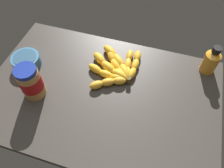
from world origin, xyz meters
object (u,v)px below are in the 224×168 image
(honey_bottle, at_px, (211,61))
(banana_bunch, at_px, (116,67))
(peanut_butter_jar, at_px, (31,82))
(small_bowl, at_px, (26,61))

(honey_bottle, bearing_deg, banana_bunch, 17.29)
(banana_bunch, distance_m, honey_bottle, 0.39)
(banana_bunch, xyz_separation_m, peanut_butter_jar, (0.27, 0.21, 0.06))
(honey_bottle, bearing_deg, peanut_butter_jar, 26.73)
(honey_bottle, xyz_separation_m, small_bowl, (0.75, 0.20, -0.03))
(honey_bottle, relative_size, small_bowl, 1.12)
(banana_bunch, height_order, peanut_butter_jar, peanut_butter_jar)
(small_bowl, bearing_deg, honey_bottle, -164.96)
(peanut_butter_jar, bearing_deg, banana_bunch, -142.57)
(banana_bunch, distance_m, peanut_butter_jar, 0.35)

